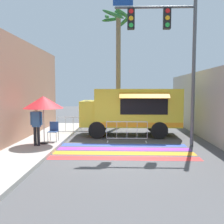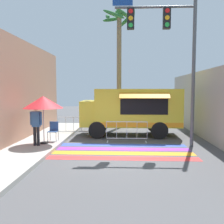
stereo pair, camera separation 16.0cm
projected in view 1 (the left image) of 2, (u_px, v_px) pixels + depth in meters
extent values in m
plane|color=#4C4C4F|center=(117.00, 152.00, 10.39)|extent=(60.00, 60.00, 0.00)
cube|color=#A8A59E|center=(4.00, 149.00, 10.56)|extent=(4.40, 16.00, 0.15)
cube|color=tan|center=(2.00, 91.00, 10.35)|extent=(0.25, 16.00, 5.06)
cube|color=#A39E93|center=(206.00, 105.00, 13.05)|extent=(0.20, 16.00, 3.64)
cube|color=red|center=(116.00, 158.00, 9.44)|extent=(6.40, 0.56, 0.01)
cube|color=orange|center=(117.00, 153.00, 10.20)|extent=(6.40, 0.56, 0.01)
cube|color=purple|center=(117.00, 149.00, 10.95)|extent=(6.40, 0.56, 0.01)
cube|color=#334FB2|center=(117.00, 145.00, 11.71)|extent=(6.40, 0.56, 0.01)
cube|color=yellow|center=(137.00, 107.00, 14.19)|extent=(4.68, 2.31, 2.06)
cube|color=yellow|center=(96.00, 113.00, 14.30)|extent=(1.65, 2.12, 1.39)
cube|color=#1E232D|center=(83.00, 107.00, 14.30)|extent=(0.06, 1.85, 0.53)
cube|color=black|center=(144.00, 106.00, 13.00)|extent=(2.48, 0.03, 0.93)
cube|color=orange|center=(144.00, 95.00, 12.75)|extent=(2.58, 0.43, 0.31)
cube|color=orange|center=(139.00, 125.00, 13.11)|extent=(4.68, 0.01, 0.24)
cylinder|color=black|center=(97.00, 130.00, 13.31)|extent=(0.91, 0.22, 0.91)
cylinder|color=black|center=(100.00, 125.00, 15.43)|extent=(0.91, 0.22, 0.91)
cylinder|color=black|center=(159.00, 130.00, 13.19)|extent=(0.91, 0.22, 0.91)
cylinder|color=black|center=(154.00, 125.00, 15.31)|extent=(0.91, 0.22, 0.91)
cylinder|color=#515456|center=(194.00, 73.00, 11.28)|extent=(0.16, 0.16, 6.72)
cylinder|color=#515456|center=(155.00, 7.00, 11.09)|extent=(3.56, 0.11, 0.11)
cube|color=black|center=(167.00, 19.00, 11.09)|extent=(0.32, 0.28, 0.90)
cylinder|color=red|center=(168.00, 11.00, 10.92)|extent=(0.20, 0.02, 0.20)
cylinder|color=#F2A519|center=(168.00, 18.00, 10.95)|extent=(0.20, 0.02, 0.20)
cylinder|color=green|center=(167.00, 25.00, 10.97)|extent=(0.20, 0.02, 0.20)
cube|color=black|center=(131.00, 19.00, 11.15)|extent=(0.32, 0.28, 0.90)
cylinder|color=red|center=(131.00, 11.00, 10.98)|extent=(0.20, 0.02, 0.20)
cylinder|color=#F2A519|center=(131.00, 18.00, 11.01)|extent=(0.20, 0.02, 0.20)
cylinder|color=green|center=(131.00, 25.00, 11.03)|extent=(0.20, 0.02, 0.20)
cube|color=navy|center=(123.00, 2.00, 11.11)|extent=(0.90, 0.02, 0.28)
cylinder|color=black|center=(44.00, 143.00, 11.32)|extent=(0.36, 0.36, 0.06)
cylinder|color=#B2B2B7|center=(44.00, 120.00, 11.23)|extent=(0.04, 0.04, 2.16)
cone|color=red|center=(43.00, 102.00, 11.16)|extent=(1.78, 1.78, 0.55)
cylinder|color=#4C4C51|center=(48.00, 137.00, 11.62)|extent=(0.02, 0.02, 0.46)
cylinder|color=#4C4C51|center=(56.00, 137.00, 11.61)|extent=(0.02, 0.02, 0.46)
cylinder|color=#4C4C51|center=(50.00, 136.00, 12.02)|extent=(0.02, 0.02, 0.46)
cylinder|color=#4C4C51|center=(58.00, 136.00, 12.00)|extent=(0.02, 0.02, 0.46)
cube|color=#2D5999|center=(53.00, 132.00, 11.79)|extent=(0.42, 0.42, 0.03)
cube|color=#2D5999|center=(54.00, 126.00, 11.97)|extent=(0.42, 0.03, 0.43)
cylinder|color=black|center=(35.00, 136.00, 10.87)|extent=(0.13, 0.13, 0.83)
cylinder|color=black|center=(39.00, 136.00, 10.86)|extent=(0.13, 0.13, 0.83)
cube|color=#33598C|center=(36.00, 119.00, 10.80)|extent=(0.34, 0.20, 0.67)
cylinder|color=#33598C|center=(31.00, 118.00, 10.80)|extent=(0.09, 0.09, 0.57)
cylinder|color=#33598C|center=(41.00, 118.00, 10.79)|extent=(0.09, 0.09, 0.57)
sphere|color=#9E7051|center=(36.00, 108.00, 10.76)|extent=(0.23, 0.23, 0.23)
cylinder|color=#B7BABF|center=(127.00, 122.00, 12.32)|extent=(2.01, 0.04, 0.04)
cylinder|color=#B7BABF|center=(127.00, 138.00, 12.39)|extent=(2.01, 0.04, 0.04)
cylinder|color=#B7BABF|center=(107.00, 130.00, 12.39)|extent=(0.02, 0.02, 0.83)
cylinder|color=#B7BABF|center=(117.00, 130.00, 12.37)|extent=(0.02, 0.02, 0.83)
cylinder|color=#B7BABF|center=(127.00, 130.00, 12.36)|extent=(0.02, 0.02, 0.83)
cylinder|color=#B7BABF|center=(137.00, 130.00, 12.34)|extent=(0.02, 0.02, 0.83)
cylinder|color=#B7BABF|center=(147.00, 130.00, 12.32)|extent=(0.02, 0.02, 0.83)
cube|color=#B7BABF|center=(108.00, 142.00, 12.44)|extent=(0.06, 0.44, 0.03)
cube|color=#B7BABF|center=(146.00, 142.00, 12.37)|extent=(0.06, 0.44, 0.03)
cylinder|color=#B7BABF|center=(73.00, 117.00, 14.48)|extent=(1.83, 0.04, 0.04)
cylinder|color=#B7BABF|center=(73.00, 131.00, 14.55)|extent=(1.83, 0.04, 0.04)
cylinder|color=#B7BABF|center=(58.00, 124.00, 14.55)|extent=(0.02, 0.02, 0.83)
cylinder|color=#B7BABF|center=(65.00, 124.00, 14.53)|extent=(0.02, 0.02, 0.83)
cylinder|color=#B7BABF|center=(73.00, 124.00, 14.52)|extent=(0.02, 0.02, 0.83)
cylinder|color=#B7BABF|center=(81.00, 124.00, 14.50)|extent=(0.02, 0.02, 0.83)
cylinder|color=#B7BABF|center=(89.00, 124.00, 14.48)|extent=(0.02, 0.02, 0.83)
cube|color=#B7BABF|center=(59.00, 134.00, 14.60)|extent=(0.06, 0.44, 0.03)
cube|color=#B7BABF|center=(88.00, 134.00, 14.53)|extent=(0.06, 0.44, 0.03)
cylinder|color=#7A664C|center=(118.00, 73.00, 16.77)|extent=(0.31, 0.31, 7.44)
sphere|color=#2D6B33|center=(118.00, 14.00, 16.43)|extent=(0.60, 0.60, 0.60)
ellipsoid|color=#2D6B33|center=(132.00, 17.00, 16.47)|extent=(0.35, 1.75, 0.85)
ellipsoid|color=#2D6B33|center=(125.00, 21.00, 17.07)|extent=(1.33, 1.08, 0.97)
ellipsoid|color=#2D6B33|center=(112.00, 19.00, 17.12)|extent=(1.47, 1.14, 0.66)
ellipsoid|color=#2D6B33|center=(107.00, 17.00, 16.36)|extent=(0.48, 1.55, 0.75)
ellipsoid|color=#2D6B33|center=(113.00, 14.00, 15.71)|extent=(1.57, 0.87, 0.92)
ellipsoid|color=#2D6B33|center=(124.00, 14.00, 15.77)|extent=(1.43, 0.94, 0.87)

